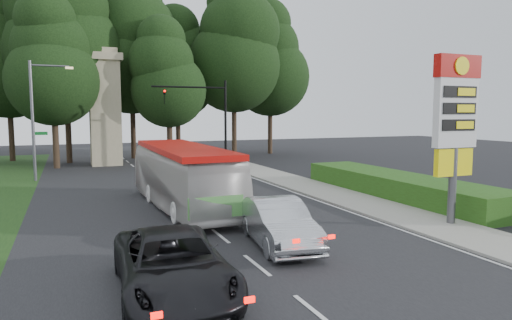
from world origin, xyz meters
name	(u,v)px	position (x,y,z in m)	size (l,w,h in m)	color
ground	(263,271)	(0.00, 0.00, 0.00)	(120.00, 120.00, 0.00)	black
road_surface	(174,199)	(0.00, 12.00, 0.01)	(14.00, 80.00, 0.02)	black
sidewalk_right	(313,188)	(8.50, 12.00, 0.06)	(3.00, 80.00, 0.12)	gray
hedge	(398,186)	(11.50, 8.00, 0.60)	(3.00, 14.00, 1.20)	#234412
gas_station_pylon	(456,116)	(9.20, 1.99, 4.45)	(2.10, 0.45, 6.85)	#59595E
traffic_signal_mast	(210,112)	(5.68, 24.00, 4.67)	(6.10, 0.35, 7.20)	black
streetlight_signs	(36,115)	(-6.99, 22.01, 4.44)	(2.75, 0.98, 8.00)	#59595E
monument	(105,107)	(-2.00, 30.00, 5.10)	(3.00, 3.00, 10.05)	#9A906D
tree_west_near	(7,54)	(-10.00, 37.00, 10.02)	(8.40, 8.40, 16.50)	#2D2116
tree_center_left	(64,28)	(-5.00, 33.00, 12.02)	(10.08, 10.08, 19.80)	#2D2116
tree_center_right	(131,47)	(1.00, 35.00, 11.02)	(9.24, 9.24, 18.15)	#2D2116
tree_east_near	(177,65)	(6.00, 37.00, 9.68)	(8.12, 8.12, 15.95)	#2D2116
tree_east_mid	(234,46)	(11.00, 33.00, 11.35)	(9.52, 9.52, 18.70)	#2D2116
tree_far_east	(270,60)	(16.00, 35.00, 10.35)	(8.68, 8.68, 17.05)	#2D2116
tree_monument_left	(52,62)	(-6.00, 29.00, 8.68)	(7.28, 7.28, 14.30)	#2D2116
tree_monument_right	(168,74)	(3.50, 29.50, 8.01)	(6.72, 6.72, 13.20)	#2D2116
transit_bus	(183,177)	(-0.09, 9.50, 1.50)	(2.53, 10.79, 3.01)	silver
sedan_silver	(278,223)	(1.50, 2.16, 0.80)	(1.70, 4.87, 1.60)	#B7B9BF
suv_charcoal	(173,265)	(-2.80, -0.74, 0.79)	(2.63, 5.70, 1.58)	black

